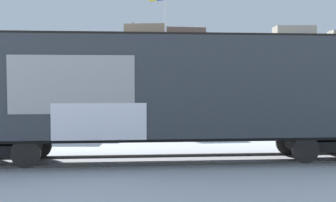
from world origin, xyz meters
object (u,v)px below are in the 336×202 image
(freight_car, at_px, (168,89))
(flagpole, at_px, (163,41))
(parked_car_green, at_px, (54,120))
(parked_car_black, at_px, (181,117))

(freight_car, bearing_deg, flagpole, 84.84)
(parked_car_green, distance_m, parked_car_black, 6.40)
(freight_car, distance_m, parked_car_green, 8.24)
(freight_car, bearing_deg, parked_car_black, 77.90)
(freight_car, xyz_separation_m, parked_car_green, (-4.94, 6.39, -1.68))
(parked_car_green, xyz_separation_m, parked_car_black, (6.39, 0.38, 0.07))
(freight_car, relative_size, parked_car_black, 3.89)
(flagpole, relative_size, parked_car_black, 2.10)
(parked_car_green, bearing_deg, freight_car, -52.30)
(flagpole, height_order, parked_car_green, flagpole)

